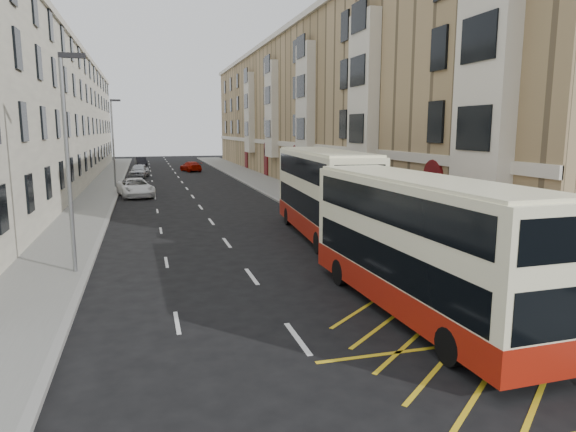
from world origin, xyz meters
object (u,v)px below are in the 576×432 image
object	(u,v)px
double_decker_front	(418,245)
white_van	(136,188)
car_silver	(139,171)
car_red	(191,166)
pedestrian_far	(527,292)
double_decker_rear	(323,193)
street_lamp_near	(68,152)
street_lamp_far	(113,138)
car_dark	(141,162)

from	to	relation	value
double_decker_front	white_van	distance (m)	31.51
car_silver	car_red	distance (m)	9.73
double_decker_front	car_silver	distance (m)	48.30
white_van	pedestrian_far	bearing A→B (deg)	-81.01
double_decker_rear	street_lamp_near	bearing A→B (deg)	-155.52
street_lamp_far	white_van	xyz separation A→B (m)	(1.86, -6.81, -3.89)
street_lamp_near	car_red	bearing A→B (deg)	79.93
car_silver	white_van	bearing A→B (deg)	-82.69
pedestrian_far	car_dark	size ratio (longest dim) A/B	0.42
white_van	street_lamp_far	bearing A→B (deg)	95.62
pedestrian_far	car_red	size ratio (longest dim) A/B	0.39
street_lamp_far	double_decker_front	bearing A→B (deg)	-74.50
car_dark	street_lamp_near	bearing A→B (deg)	-98.02
street_lamp_far	car_dark	size ratio (longest dim) A/B	1.92
double_decker_front	pedestrian_far	xyz separation A→B (m)	(2.43, -1.78, -1.07)
street_lamp_far	car_red	xyz separation A→B (m)	(8.47, 17.72, -3.99)
street_lamp_far	double_decker_front	world-z (taller)	street_lamp_far
street_lamp_near	double_decker_rear	world-z (taller)	street_lamp_near
pedestrian_far	white_van	bearing A→B (deg)	-40.43
street_lamp_far	white_van	size ratio (longest dim) A/B	1.49
double_decker_rear	street_lamp_far	bearing A→B (deg)	118.18
street_lamp_far	car_red	distance (m)	20.04
double_decker_rear	pedestrian_far	size ratio (longest dim) A/B	6.48
white_van	car_silver	bearing A→B (deg)	79.74
double_decker_front	car_dark	xyz separation A→B (m)	(-8.16, 65.88, -1.41)
double_decker_rear	white_van	bearing A→B (deg)	120.94
double_decker_front	double_decker_rear	bearing A→B (deg)	83.15
street_lamp_far	white_van	world-z (taller)	street_lamp_far
street_lamp_far	pedestrian_far	size ratio (longest dim) A/B	4.61
car_dark	car_red	world-z (taller)	car_dark
pedestrian_far	white_van	world-z (taller)	pedestrian_far
street_lamp_near	double_decker_rear	xyz separation A→B (m)	(11.35, 4.13, -2.38)
white_van	street_lamp_near	bearing A→B (deg)	-104.30
double_decker_rear	white_van	size ratio (longest dim) A/B	2.10
double_decker_front	double_decker_rear	xyz separation A→B (m)	(1.05, 11.26, 0.16)
double_decker_front	double_decker_rear	world-z (taller)	double_decker_rear
pedestrian_far	double_decker_front	bearing A→B (deg)	-5.30
pedestrian_far	car_dark	world-z (taller)	pedestrian_far
street_lamp_near	car_dark	world-z (taller)	street_lamp_near
street_lamp_far	pedestrian_far	xyz separation A→B (m)	(12.73, -38.91, -3.62)
street_lamp_near	street_lamp_far	distance (m)	30.00
double_decker_front	car_red	world-z (taller)	double_decker_front
street_lamp_near	white_van	bearing A→B (deg)	85.40
street_lamp_near	car_red	xyz separation A→B (m)	(8.47, 47.72, -3.99)
car_silver	double_decker_rear	bearing A→B (deg)	-67.75
double_decker_rear	car_dark	distance (m)	55.41
pedestrian_far	street_lamp_near	bearing A→B (deg)	-4.12
pedestrian_far	street_lamp_far	bearing A→B (deg)	-41.01
double_decker_rear	white_van	xyz separation A→B (m)	(-9.49, 19.07, -1.51)
street_lamp_far	car_dark	xyz separation A→B (m)	(2.14, 28.74, -3.95)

